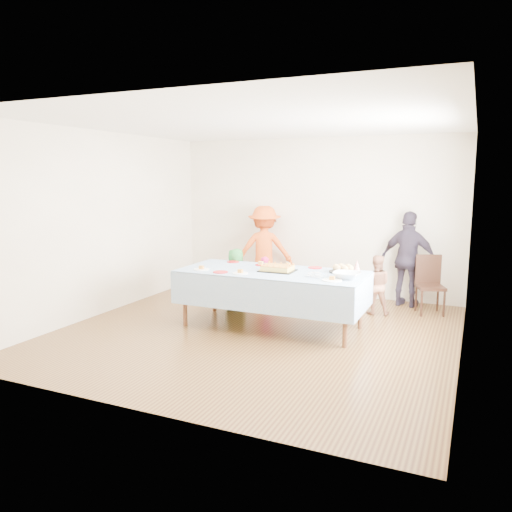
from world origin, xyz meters
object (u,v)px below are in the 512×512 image
Objects in this scene: party_table at (272,275)px; dining_chair at (429,281)px; birthday_cake at (278,268)px; adult_left at (264,249)px.

party_table is 2.52m from dining_chair.
adult_left is (-1.00, 1.91, -0.05)m from birthday_cake.
dining_chair is (1.81, 1.64, -0.33)m from birthday_cake.
adult_left is at bearing 154.41° from dining_chair.
party_table is 2.13m from adult_left.
adult_left is at bearing 117.73° from birthday_cake.
birthday_cake is 0.30× the size of adult_left.
party_table is 5.47× the size of birthday_cake.
birthday_cake is at bearing -158.06° from dining_chair.
adult_left reaches higher than dining_chair.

